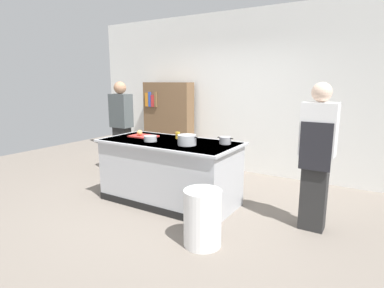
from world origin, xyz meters
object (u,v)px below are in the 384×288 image
Objects in this scene: mixing_bowl at (150,139)px; person_chef at (317,154)px; stock_pot at (187,140)px; juice_cup at (178,135)px; person_guest at (122,127)px; bookshelf at (168,123)px; trash_bin at (203,218)px; onion at (140,133)px; sauce_pan at (225,140)px.

person_chef is at bearing 9.09° from mixing_bowl.
stock_pot is 0.48m from juice_cup.
stock_pot is 2.04m from person_guest.
bookshelf is (-3.26, 1.61, -0.06)m from person_chef.
juice_cup is 2.06m from bookshelf.
person_guest reaches higher than mixing_bowl.
juice_cup is 0.06× the size of person_chef.
stock_pot reaches higher than trash_bin.
person_chef is at bearing 47.93° from trash_bin.
onion is at bearing -67.14° from bookshelf.
bookshelf reaches higher than stock_pot.
stock_pot is 0.58m from mixing_bowl.
trash_bin is at bearing -47.68° from stock_pot.
person_chef is (2.15, 0.34, -0.03)m from mixing_bowl.
trash_bin is at bearing -28.49° from onion.
trash_bin is at bearing 121.18° from person_chef.
trash_bin is 3.56m from bookshelf.
person_guest is at bearing 147.87° from onion.
stock_pot is 1.41× the size of sauce_pan.
sauce_pan reaches higher than mixing_bowl.
juice_cup is (-0.36, 0.32, -0.02)m from stock_pot.
person_guest reaches higher than bookshelf.
juice_cup is (0.21, 0.37, 0.01)m from mixing_bowl.
sauce_pan reaches higher than trash_bin.
sauce_pan is 0.13× the size of person_guest.
juice_cup is at bearing -179.32° from sauce_pan.
stock_pot is 3.12× the size of juice_cup.
trash_bin is at bearing 59.68° from person_guest.
bookshelf is (-2.34, 2.62, 0.54)m from trash_bin.
person_guest is 1.01× the size of bookshelf.
juice_cup reaches higher than sauce_pan.
person_guest reaches higher than juice_cup.
person_chef is (1.57, 0.29, -0.05)m from stock_pot.
bookshelf reaches higher than sauce_pan.
stock_pot is at bearing -48.50° from bookshelf.
juice_cup is 1.94m from person_chef.
bookshelf is (0.21, 1.16, -0.06)m from person_guest.
person_guest is 1.18m from bookshelf.
trash_bin is (1.02, -1.04, -0.64)m from juice_cup.
stock_pot is at bearing -8.85° from onion.
mixing_bowl is (-0.98, -0.38, -0.01)m from sauce_pan.
person_chef reaches higher than stock_pot.
person_guest is at bearing 169.71° from sauce_pan.
stock_pot is 1.18m from trash_bin.
person_chef reaches higher than bookshelf.
person_chef reaches higher than juice_cup.
bookshelf reaches higher than mixing_bowl.
onion reaches higher than juice_cup.
juice_cup is 1.59m from person_guest.
trash_bin is 0.36× the size of bookshelf.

